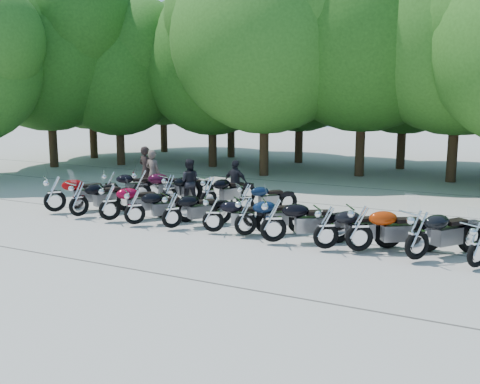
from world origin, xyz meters
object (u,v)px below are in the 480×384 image
at_px(motorcycle_7, 273,219).
at_px(motorcycle_16, 245,198).
at_px(motorcycle_4, 172,209).
at_px(motorcycle_10, 418,234).
at_px(motorcycle_11, 478,244).
at_px(rider_2, 236,183).
at_px(motorcycle_1, 79,198).
at_px(motorcycle_15, 208,192).
at_px(motorcycle_12, 111,184).
at_px(motorcycle_9, 360,227).
at_px(motorcycle_14, 169,189).
at_px(motorcycle_8, 326,226).
at_px(rider_1, 189,182).
at_px(motorcycle_13, 141,185).
at_px(motorcycle_0, 54,193).
at_px(rider_0, 146,170).
at_px(motorcycle_2, 109,201).
at_px(motorcycle_5, 213,213).
at_px(motorcycle_6, 246,215).
at_px(motorcycle_3, 134,206).
at_px(rider_3, 153,173).

relative_size(motorcycle_7, motorcycle_16, 1.17).
relative_size(motorcycle_4, motorcycle_10, 0.88).
bearing_deg(motorcycle_11, rider_2, 7.84).
bearing_deg(motorcycle_1, motorcycle_15, -116.75).
distance_m(motorcycle_12, rider_2, 4.69).
distance_m(motorcycle_1, rider_2, 5.31).
bearing_deg(motorcycle_9, motorcycle_14, 38.45).
distance_m(motorcycle_8, motorcycle_12, 9.47).
bearing_deg(motorcycle_1, motorcycle_7, -158.62).
relative_size(motorcycle_4, rider_1, 1.35).
height_order(motorcycle_10, motorcycle_13, motorcycle_10).
distance_m(motorcycle_0, motorcycle_15, 5.06).
height_order(motorcycle_7, motorcycle_8, motorcycle_7).
relative_size(motorcycle_11, motorcycle_13, 0.89).
height_order(motorcycle_8, rider_0, rider_0).
xyz_separation_m(motorcycle_7, motorcycle_8, (1.44, 0.02, -0.04)).
bearing_deg(motorcycle_2, motorcycle_0, 37.35).
distance_m(motorcycle_0, motorcycle_16, 6.29).
bearing_deg(motorcycle_2, motorcycle_14, -55.81).
xyz_separation_m(motorcycle_5, motorcycle_6, (0.99, 0.07, 0.03)).
bearing_deg(motorcycle_15, rider_0, 1.06).
bearing_deg(motorcycle_9, motorcycle_11, -122.93).
distance_m(motorcycle_7, motorcycle_15, 4.58).
bearing_deg(motorcycle_8, motorcycle_15, 25.02).
distance_m(motorcycle_3, rider_2, 4.19).
height_order(motorcycle_4, motorcycle_16, motorcycle_4).
xyz_separation_m(rider_0, rider_3, (0.53, -0.29, -0.05)).
height_order(motorcycle_0, motorcycle_9, motorcycle_0).
relative_size(motorcycle_0, motorcycle_3, 1.12).
bearing_deg(motorcycle_3, motorcycle_7, -137.06).
relative_size(motorcycle_9, motorcycle_13, 0.99).
bearing_deg(motorcycle_16, rider_2, -9.56).
bearing_deg(motorcycle_15, motorcycle_9, -179.89).
bearing_deg(motorcycle_6, motorcycle_13, 22.05).
distance_m(motorcycle_5, motorcycle_7, 1.97).
distance_m(motorcycle_2, rider_2, 4.56).
bearing_deg(motorcycle_2, motorcycle_8, -139.44).
relative_size(motorcycle_14, rider_3, 1.25).
relative_size(motorcycle_1, motorcycle_8, 1.01).
distance_m(motorcycle_16, rider_3, 4.88).
relative_size(motorcycle_5, motorcycle_13, 0.87).
distance_m(motorcycle_8, motorcycle_9, 0.83).
xyz_separation_m(motorcycle_10, motorcycle_15, (-7.25, 2.77, -0.05)).
height_order(motorcycle_2, motorcycle_13, motorcycle_13).
height_order(motorcycle_7, rider_0, rider_0).
bearing_deg(motorcycle_13, motorcycle_9, -140.42).
relative_size(motorcycle_15, motorcycle_16, 1.11).
xyz_separation_m(motorcycle_0, motorcycle_14, (2.73, 2.65, -0.08)).
bearing_deg(motorcycle_13, rider_3, -14.32).
xyz_separation_m(motorcycle_6, motorcycle_15, (-2.62, 2.53, 0.02)).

